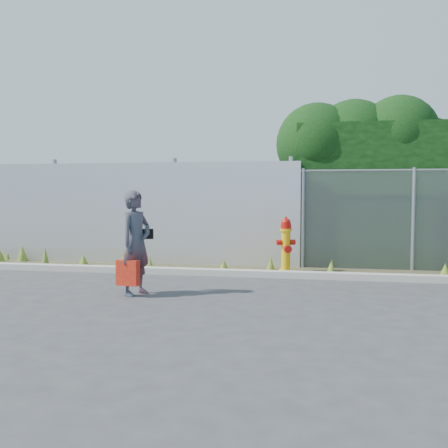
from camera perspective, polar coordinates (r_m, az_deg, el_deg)
ground at (r=7.59m, az=0.34°, el=-8.26°), size 80.00×80.00×0.00m
curb at (r=9.32m, az=2.27°, el=-5.64°), size 16.00×0.22×0.12m
weed_strip at (r=10.12m, az=-2.70°, el=-4.69°), size 16.00×1.29×0.55m
corrugated_fence at (r=11.28m, az=-13.38°, el=1.21°), size 8.50×0.21×2.30m
fire_hydrant at (r=9.73m, az=7.08°, el=-2.48°), size 0.37×0.33×1.09m
woman at (r=7.71m, az=-10.03°, el=-2.13°), size 0.57×0.68×1.59m
red_tote_bag at (r=7.63m, az=-10.93°, el=-5.50°), size 0.34×0.13×0.45m
black_shoulder_bag at (r=7.89m, az=-8.83°, el=-1.12°), size 0.21×0.09×0.16m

